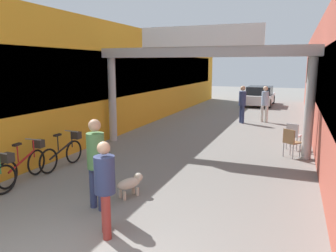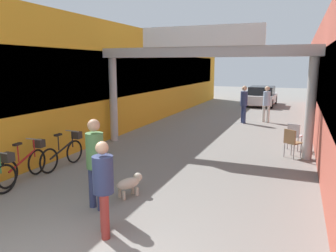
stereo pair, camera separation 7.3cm
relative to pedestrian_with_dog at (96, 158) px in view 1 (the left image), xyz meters
The scene contains 13 objects.
storefront_left 9.90m from the pedestrian_with_dog, 117.30° to the left, with size 3.00×26.00×4.39m.
arcade_sign_gateway 5.60m from the pedestrian_with_dog, 83.68° to the left, with size 7.40×0.47×4.02m.
pedestrian_with_dog is the anchor object (origin of this frame).
pedestrian_companion 1.10m from the pedestrian_with_dog, 49.22° to the right, with size 0.48×0.48×1.61m.
pedestrian_carrying_crate 10.91m from the pedestrian_with_dog, 83.95° to the left, with size 0.47×0.47×1.82m.
pedestrian_elderly_walking 11.73m from the pedestrian_with_dog, 79.49° to the left, with size 0.44×0.44×1.78m.
dog_on_leash 1.14m from the pedestrian_with_dog, 68.19° to the left, with size 0.48×0.68×0.48m.
bicycle_red_second 2.76m from the pedestrian_with_dog, 163.24° to the left, with size 0.46×1.69×0.98m.
bicycle_black_third 3.15m from the pedestrian_with_dog, 140.03° to the left, with size 0.46×1.69×0.98m.
bollard_post_metal 1.17m from the pedestrian_with_dog, 122.53° to the left, with size 0.10×0.10×0.96m.
cafe_chair_wood_nearer 6.32m from the pedestrian_with_dog, 56.55° to the left, with size 0.56×0.56×0.89m.
cafe_chair_aluminium_farther 7.26m from the pedestrian_with_dog, 60.76° to the left, with size 0.51×0.51×0.89m.
parked_car_white 18.53m from the pedestrian_with_dog, 86.27° to the left, with size 1.85×4.03×1.33m.
Camera 1 is at (2.92, -2.90, 2.82)m, focal length 35.00 mm.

